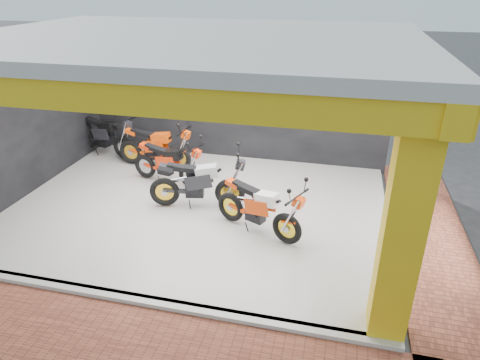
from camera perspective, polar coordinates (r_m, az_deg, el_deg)
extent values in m
plane|color=#2D2D30|center=(7.91, -10.34, -10.97)|extent=(80.00, 80.00, 0.00)
cube|color=white|center=(9.44, -5.63, -3.80)|extent=(8.00, 6.00, 0.10)
cube|color=beige|center=(8.31, -6.71, 18.09)|extent=(8.40, 6.40, 0.20)
cube|color=black|center=(11.58, -0.98, 10.98)|extent=(8.20, 0.20, 3.50)
cube|color=black|center=(10.79, -27.29, 7.05)|extent=(0.20, 6.20, 3.50)
cube|color=yellow|center=(5.85, 20.91, -6.05)|extent=(0.50, 0.50, 3.50)
cube|color=yellow|center=(5.68, -16.95, 10.72)|extent=(8.40, 0.30, 0.40)
cube|color=yellow|center=(7.95, 22.59, 13.87)|extent=(0.30, 6.40, 0.40)
cube|color=white|center=(7.17, -13.66, -15.25)|extent=(8.00, 0.20, 0.10)
cube|color=#9B4C33|center=(6.70, -16.71, -19.54)|extent=(9.00, 1.40, 0.03)
cube|color=#9B4C33|center=(9.24, 24.10, -7.10)|extent=(1.40, 7.00, 0.03)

